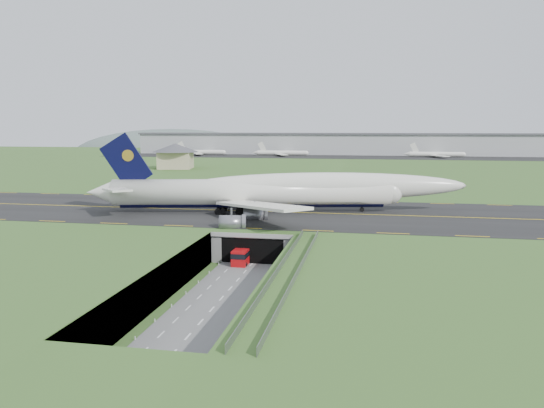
# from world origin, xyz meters

# --- Properties ---
(ground) EXTENTS (900.00, 900.00, 0.00)m
(ground) POSITION_xyz_m (0.00, 0.00, 0.00)
(ground) COLOR #395E25
(ground) RESTS_ON ground
(airfield_deck) EXTENTS (800.00, 800.00, 6.00)m
(airfield_deck) POSITION_xyz_m (0.00, 0.00, 3.00)
(airfield_deck) COLOR gray
(airfield_deck) RESTS_ON ground
(trench_road) EXTENTS (12.00, 75.00, 0.20)m
(trench_road) POSITION_xyz_m (0.00, -7.50, 0.10)
(trench_road) COLOR slate
(trench_road) RESTS_ON ground
(taxiway) EXTENTS (800.00, 44.00, 0.18)m
(taxiway) POSITION_xyz_m (0.00, 33.00, 6.09)
(taxiway) COLOR black
(taxiway) RESTS_ON airfield_deck
(tunnel_portal) EXTENTS (17.00, 22.30, 6.00)m
(tunnel_portal) POSITION_xyz_m (0.00, 16.71, 3.33)
(tunnel_portal) COLOR gray
(tunnel_portal) RESTS_ON ground
(guideway) EXTENTS (3.00, 53.00, 7.05)m
(guideway) POSITION_xyz_m (11.00, -19.11, 5.32)
(guideway) COLOR #A8A8A3
(guideway) RESTS_ON ground
(jumbo_jet) EXTENTS (87.24, 56.60, 19.12)m
(jumbo_jet) POSITION_xyz_m (0.76, 32.70, 11.13)
(jumbo_jet) COLOR white
(jumbo_jet) RESTS_ON ground
(shuttle_tram) EXTENTS (2.90, 7.34, 2.99)m
(shuttle_tram) POSITION_xyz_m (-1.88, 8.14, 1.65)
(shuttle_tram) COLOR #B70C10
(shuttle_tram) RESTS_ON ground
(service_building) EXTENTS (25.80, 25.80, 12.07)m
(service_building) POSITION_xyz_m (-70.38, 153.43, 13.15)
(service_building) COLOR tan
(service_building) RESTS_ON ground
(cargo_terminal) EXTENTS (320.00, 67.00, 15.60)m
(cargo_terminal) POSITION_xyz_m (-0.23, 299.41, 13.96)
(cargo_terminal) COLOR #B2B2B2
(cargo_terminal) RESTS_ON ground
(distant_hills) EXTENTS (700.00, 91.00, 60.00)m
(distant_hills) POSITION_xyz_m (64.38, 430.00, -4.00)
(distant_hills) COLOR slate
(distant_hills) RESTS_ON ground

